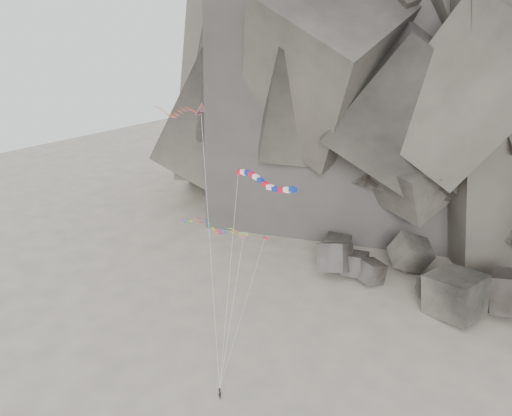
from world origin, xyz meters
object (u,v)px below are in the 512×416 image
Objects in this scene: delta_kite at (174,111)px; banner_kite at (263,183)px; pennant_kite at (254,274)px; parafoil_kite at (209,225)px; kite_flyer at (220,392)px.

banner_kite is at bearing -3.53° from delta_kite.
delta_kite reaches higher than pennant_kite.
parafoil_kite is 0.99× the size of pennant_kite.
kite_flyer is at bearing -66.72° from parafoil_kite.
banner_kite is 1.47× the size of pennant_kite.
parafoil_kite is at bearing 126.68° from pennant_kite.
banner_kite reaches higher than pennant_kite.
pennant_kite is (11.17, -4.44, -1.92)m from parafoil_kite.
delta_kite is 1.88× the size of parafoil_kite.
delta_kite is at bearing -9.94° from kite_flyer.
delta_kite reaches higher than kite_flyer.
banner_kite is (1.52, 6.47, 25.02)m from kite_flyer.
banner_kite is (15.38, -1.93, -5.84)m from delta_kite.
kite_flyer is 25.89m from banner_kite.
parafoil_kite is (3.18, 2.13, -15.42)m from delta_kite.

